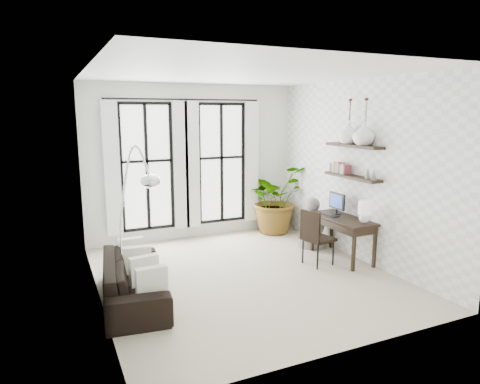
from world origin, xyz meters
TOP-DOWN VIEW (x-y plane):
  - floor at (0.00, 0.00)m, footprint 5.00×5.00m
  - ceiling at (0.00, 0.00)m, footprint 5.00×5.00m
  - wall_left at (-2.25, 0.00)m, footprint 0.00×5.00m
  - wall_right at (2.25, 0.00)m, footprint 0.00×5.00m
  - wall_back at (0.00, 2.50)m, footprint 4.50×0.00m
  - windows at (-0.20, 2.43)m, footprint 3.26×0.13m
  - wall_shelves at (2.11, 0.05)m, footprint 0.25×1.30m
  - sofa at (-1.80, -0.16)m, footprint 1.07×2.16m
  - throw_pillows at (-1.70, -0.16)m, footprint 0.40×1.52m
  - plant at (1.72, 2.09)m, footprint 1.68×1.57m
  - desk at (1.95, -0.03)m, footprint 0.55×1.31m
  - desk_chair at (1.31, -0.06)m, footprint 0.53×0.53m
  - arc_lamp at (-1.69, 0.06)m, footprint 0.71×0.66m
  - buddha at (1.88, 0.86)m, footprint 0.55×0.55m
  - vase_a at (2.11, -0.24)m, footprint 0.37×0.37m
  - vase_b at (2.11, 0.16)m, footprint 0.37×0.37m

SIDE VIEW (x-z plane):
  - floor at x=0.00m, z-range 0.00..0.00m
  - sofa at x=-1.80m, z-range 0.00..0.61m
  - buddha at x=1.88m, z-range -0.08..0.91m
  - throw_pillows at x=-1.70m, z-range 0.30..0.70m
  - desk_chair at x=1.31m, z-range 0.07..1.04m
  - desk at x=1.95m, z-range 0.14..1.31m
  - plant at x=1.72m, z-range 0.00..1.51m
  - windows at x=-0.20m, z-range 0.24..2.88m
  - wall_left at x=-2.25m, z-range -0.90..4.10m
  - wall_right at x=2.25m, z-range -0.90..4.10m
  - wall_back at x=0.00m, z-range -0.65..3.85m
  - arc_lamp at x=-1.69m, z-range 0.54..2.72m
  - wall_shelves at x=2.11m, z-range 1.43..2.03m
  - vase_a at x=2.11m, z-range 2.07..2.46m
  - vase_b at x=2.11m, z-range 2.07..2.46m
  - ceiling at x=0.00m, z-range 3.20..3.20m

